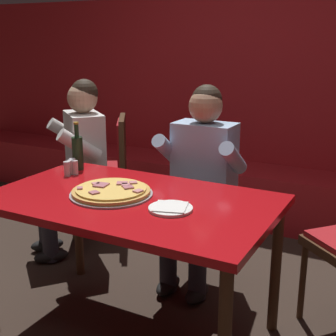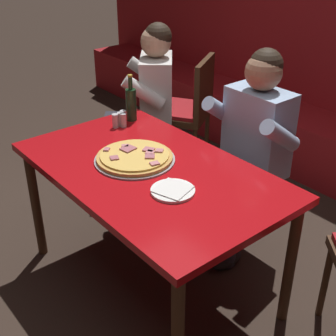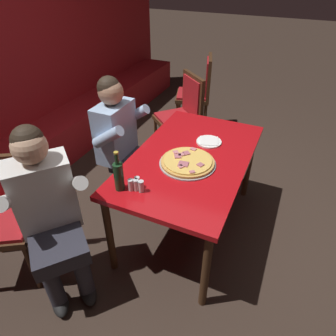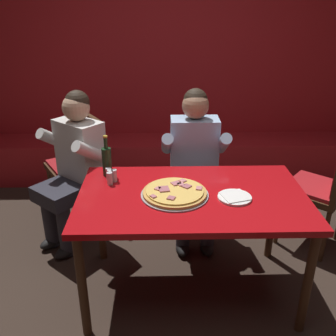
{
  "view_description": "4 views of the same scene",
  "coord_description": "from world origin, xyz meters",
  "px_view_note": "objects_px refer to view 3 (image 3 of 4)",
  "views": [
    {
      "loc": [
        1.21,
        -1.88,
        1.55
      ],
      "look_at": [
        0.14,
        0.13,
        0.91
      ],
      "focal_mm": 50.0,
      "sensor_mm": 36.0,
      "label": 1
    },
    {
      "loc": [
        1.68,
        -1.26,
        1.92
      ],
      "look_at": [
        0.01,
        0.11,
        0.74
      ],
      "focal_mm": 50.0,
      "sensor_mm": 36.0,
      "label": 2
    },
    {
      "loc": [
        -1.85,
        -0.64,
        2.06
      ],
      "look_at": [
        -0.21,
        0.1,
        0.76
      ],
      "focal_mm": 32.0,
      "sensor_mm": 36.0,
      "label": 3
    },
    {
      "loc": [
        -0.2,
        -2.08,
        1.9
      ],
      "look_at": [
        -0.15,
        0.2,
        0.86
      ],
      "focal_mm": 40.0,
      "sensor_mm": 36.0,
      "label": 4
    }
  ],
  "objects_px": {
    "plate_white_paper": "(209,142)",
    "diner_standing_companion": "(49,211)",
    "beer_bottle": "(119,176)",
    "dining_chair_by_booth": "(183,112)",
    "main_dining_table": "(191,165)",
    "dining_chair_near_left": "(1,210)",
    "diner_seated_blue_shirt": "(124,141)",
    "shaker_black_pepper": "(136,185)",
    "shaker_oregano": "(137,183)",
    "pizza": "(188,162)",
    "shaker_parmesan": "(141,187)",
    "shaker_red_pepper_flakes": "(131,185)",
    "dining_chair_near_right": "(199,89)"
  },
  "relations": [
    {
      "from": "plate_white_paper",
      "to": "dining_chair_near_left",
      "type": "height_order",
      "value": "dining_chair_near_left"
    },
    {
      "from": "plate_white_paper",
      "to": "diner_seated_blue_shirt",
      "type": "relative_size",
      "value": 0.16
    },
    {
      "from": "shaker_red_pepper_flakes",
      "to": "diner_standing_companion",
      "type": "relative_size",
      "value": 0.07
    },
    {
      "from": "main_dining_table",
      "to": "dining_chair_by_booth",
      "type": "bearing_deg",
      "value": 24.79
    },
    {
      "from": "main_dining_table",
      "to": "dining_chair_near_left",
      "type": "height_order",
      "value": "dining_chair_near_left"
    },
    {
      "from": "plate_white_paper",
      "to": "diner_seated_blue_shirt",
      "type": "height_order",
      "value": "diner_seated_blue_shirt"
    },
    {
      "from": "shaker_oregano",
      "to": "dining_chair_near_right",
      "type": "distance_m",
      "value": 2.39
    },
    {
      "from": "plate_white_paper",
      "to": "shaker_black_pepper",
      "type": "xyz_separation_m",
      "value": [
        -0.79,
        0.25,
        0.03
      ]
    },
    {
      "from": "plate_white_paper",
      "to": "diner_standing_companion",
      "type": "distance_m",
      "value": 1.35
    },
    {
      "from": "main_dining_table",
      "to": "shaker_parmesan",
      "type": "height_order",
      "value": "shaker_parmesan"
    },
    {
      "from": "main_dining_table",
      "to": "dining_chair_near_left",
      "type": "xyz_separation_m",
      "value": [
        -0.92,
        1.09,
        -0.13
      ]
    },
    {
      "from": "plate_white_paper",
      "to": "dining_chair_by_booth",
      "type": "height_order",
      "value": "dining_chair_by_booth"
    },
    {
      "from": "shaker_red_pepper_flakes",
      "to": "dining_chair_near_left",
      "type": "relative_size",
      "value": 0.09
    },
    {
      "from": "beer_bottle",
      "to": "dining_chair_near_right",
      "type": "height_order",
      "value": "beer_bottle"
    },
    {
      "from": "shaker_oregano",
      "to": "dining_chair_near_left",
      "type": "height_order",
      "value": "dining_chair_near_left"
    },
    {
      "from": "diner_seated_blue_shirt",
      "to": "dining_chair_by_booth",
      "type": "bearing_deg",
      "value": -8.28
    },
    {
      "from": "main_dining_table",
      "to": "shaker_red_pepper_flakes",
      "type": "distance_m",
      "value": 0.61
    },
    {
      "from": "shaker_parmesan",
      "to": "dining_chair_by_booth",
      "type": "distance_m",
      "value": 1.69
    },
    {
      "from": "shaker_oregano",
      "to": "diner_seated_blue_shirt",
      "type": "relative_size",
      "value": 0.07
    },
    {
      "from": "dining_chair_near_left",
      "to": "diner_standing_companion",
      "type": "xyz_separation_m",
      "value": [
        0.03,
        -0.45,
        0.14
      ]
    },
    {
      "from": "beer_bottle",
      "to": "dining_chair_by_booth",
      "type": "xyz_separation_m",
      "value": [
        1.67,
        0.22,
        -0.3
      ]
    },
    {
      "from": "shaker_red_pepper_flakes",
      "to": "diner_seated_blue_shirt",
      "type": "distance_m",
      "value": 0.77
    },
    {
      "from": "beer_bottle",
      "to": "shaker_parmesan",
      "type": "distance_m",
      "value": 0.16
    },
    {
      "from": "shaker_oregano",
      "to": "shaker_black_pepper",
      "type": "relative_size",
      "value": 1.0
    },
    {
      "from": "pizza",
      "to": "shaker_red_pepper_flakes",
      "type": "bearing_deg",
      "value": 152.16
    },
    {
      "from": "shaker_black_pepper",
      "to": "plate_white_paper",
      "type": "bearing_deg",
      "value": -17.42
    },
    {
      "from": "beer_bottle",
      "to": "main_dining_table",
      "type": "bearing_deg",
      "value": -27.37
    },
    {
      "from": "dining_chair_by_booth",
      "to": "dining_chair_near_left",
      "type": "height_order",
      "value": "dining_chair_by_booth"
    },
    {
      "from": "diner_standing_companion",
      "to": "shaker_black_pepper",
      "type": "bearing_deg",
      "value": -51.89
    },
    {
      "from": "pizza",
      "to": "beer_bottle",
      "type": "xyz_separation_m",
      "value": [
        -0.46,
        0.31,
        0.09
      ]
    },
    {
      "from": "diner_seated_blue_shirt",
      "to": "dining_chair_near_right",
      "type": "height_order",
      "value": "diner_seated_blue_shirt"
    },
    {
      "from": "shaker_parmesan",
      "to": "diner_standing_companion",
      "type": "relative_size",
      "value": 0.07
    },
    {
      "from": "shaker_oregano",
      "to": "plate_white_paper",
      "type": "bearing_deg",
      "value": -18.31
    },
    {
      "from": "main_dining_table",
      "to": "plate_white_paper",
      "type": "xyz_separation_m",
      "value": [
        0.26,
        -0.06,
        0.09
      ]
    },
    {
      "from": "plate_white_paper",
      "to": "shaker_parmesan",
      "type": "relative_size",
      "value": 2.44
    },
    {
      "from": "shaker_black_pepper",
      "to": "main_dining_table",
      "type": "bearing_deg",
      "value": -19.28
    },
    {
      "from": "plate_white_paper",
      "to": "diner_standing_companion",
      "type": "height_order",
      "value": "diner_standing_companion"
    },
    {
      "from": "beer_bottle",
      "to": "shaker_red_pepper_flakes",
      "type": "height_order",
      "value": "beer_bottle"
    },
    {
      "from": "shaker_oregano",
      "to": "diner_seated_blue_shirt",
      "type": "xyz_separation_m",
      "value": [
        0.59,
        0.47,
        -0.1
      ]
    },
    {
      "from": "shaker_parmesan",
      "to": "diner_standing_companion",
      "type": "distance_m",
      "value": 0.61
    },
    {
      "from": "shaker_black_pepper",
      "to": "dining_chair_near_right",
      "type": "xyz_separation_m",
      "value": [
        2.38,
        0.39,
        -0.22
      ]
    },
    {
      "from": "pizza",
      "to": "diner_seated_blue_shirt",
      "type": "xyz_separation_m",
      "value": [
        0.19,
        0.67,
        -0.08
      ]
    },
    {
      "from": "shaker_black_pepper",
      "to": "shaker_oregano",
      "type": "bearing_deg",
      "value": 11.43
    },
    {
      "from": "pizza",
      "to": "diner_standing_companion",
      "type": "xyz_separation_m",
      "value": [
        -0.78,
        0.65,
        -0.08
      ]
    },
    {
      "from": "beer_bottle",
      "to": "shaker_red_pepper_flakes",
      "type": "relative_size",
      "value": 3.4
    },
    {
      "from": "dining_chair_near_right",
      "to": "dining_chair_near_left",
      "type": "bearing_deg",
      "value": 169.38
    },
    {
      "from": "plate_white_paper",
      "to": "shaker_parmesan",
      "type": "bearing_deg",
      "value": 165.1
    },
    {
      "from": "beer_bottle",
      "to": "shaker_red_pepper_flakes",
      "type": "bearing_deg",
      "value": -76.97
    },
    {
      "from": "dining_chair_near_right",
      "to": "dining_chair_near_left",
      "type": "relative_size",
      "value": 1.07
    },
    {
      "from": "shaker_black_pepper",
      "to": "diner_seated_blue_shirt",
      "type": "bearing_deg",
      "value": 37.59
    }
  ]
}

